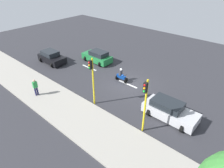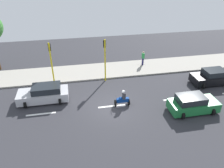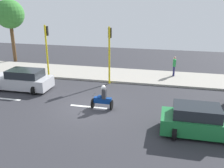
{
  "view_description": "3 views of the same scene",
  "coord_description": "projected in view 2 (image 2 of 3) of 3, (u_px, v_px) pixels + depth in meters",
  "views": [
    {
      "loc": [
        14.68,
        10.64,
        10.89
      ],
      "look_at": [
        2.1,
        -0.4,
        0.81
      ],
      "focal_mm": 31.62,
      "sensor_mm": 36.0,
      "label": 1
    },
    {
      "loc": [
        -15.37,
        2.94,
        11.14
      ],
      "look_at": [
        2.22,
        -0.44,
        0.95
      ],
      "focal_mm": 35.0,
      "sensor_mm": 36.0,
      "label": 2
    },
    {
      "loc": [
        -13.8,
        -4.69,
        6.49
      ],
      "look_at": [
        1.92,
        -1.08,
        0.97
      ],
      "focal_mm": 40.22,
      "sensor_mm": 36.0,
      "label": 3
    }
  ],
  "objects": [
    {
      "name": "car_green",
      "position": [
        193.0,
        104.0,
        18.16
      ],
      "size": [
        2.19,
        4.04,
        1.52
      ],
      "color": "#1E7238",
      "rests_on": "ground"
    },
    {
      "name": "traffic_light_corner",
      "position": [
        51.0,
        58.0,
        20.97
      ],
      "size": [
        0.49,
        0.24,
        4.5
      ],
      "color": "yellow",
      "rests_on": "ground"
    },
    {
      "name": "pedestrian_near_signal",
      "position": [
        143.0,
        58.0,
        25.92
      ],
      "size": [
        0.4,
        0.24,
        1.69
      ],
      "color": "#1E1E4C",
      "rests_on": "sidewalk"
    },
    {
      "name": "car_black",
      "position": [
        211.0,
        77.0,
        22.33
      ],
      "size": [
        2.27,
        3.82,
        1.52
      ],
      "color": "black",
      "rests_on": "ground"
    },
    {
      "name": "motorcycle",
      "position": [
        122.0,
        99.0,
        18.91
      ],
      "size": [
        0.6,
        1.3,
        1.53
      ],
      "color": "black",
      "rests_on": "ground"
    },
    {
      "name": "lane_stripe_north",
      "position": [
        176.0,
        99.0,
        20.09
      ],
      "size": [
        0.2,
        2.4,
        0.01
      ],
      "primitive_type": "cube",
      "color": "white",
      "rests_on": "ground"
    },
    {
      "name": "lane_stripe_mid",
      "position": [
        112.0,
        106.0,
        19.11
      ],
      "size": [
        0.2,
        2.4,
        0.01
      ],
      "primitive_type": "cube",
      "color": "white",
      "rests_on": "ground"
    },
    {
      "name": "car_silver",
      "position": [
        44.0,
        94.0,
        19.55
      ],
      "size": [
        2.29,
        4.42,
        1.52
      ],
      "color": "#B7B7BC",
      "rests_on": "ground"
    },
    {
      "name": "sidewalk",
      "position": [
        100.0,
        71.0,
        25.05
      ],
      "size": [
        4.0,
        60.0,
        0.15
      ],
      "primitive_type": "cube",
      "color": "#9E998E",
      "rests_on": "ground"
    },
    {
      "name": "lane_stripe_south",
      "position": [
        41.0,
        114.0,
        18.13
      ],
      "size": [
        0.2,
        2.4,
        0.01
      ],
      "primitive_type": "cube",
      "color": "white",
      "rests_on": "ground"
    },
    {
      "name": "traffic_light_midblock",
      "position": [
        105.0,
        54.0,
        21.84
      ],
      "size": [
        0.49,
        0.24,
        4.5
      ],
      "color": "yellow",
      "rests_on": "ground"
    },
    {
      "name": "ground_plane",
      "position": [
        112.0,
        107.0,
        19.14
      ],
      "size": [
        40.0,
        60.0,
        0.1
      ],
      "primitive_type": "cube",
      "color": "#2D2D33"
    }
  ]
}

